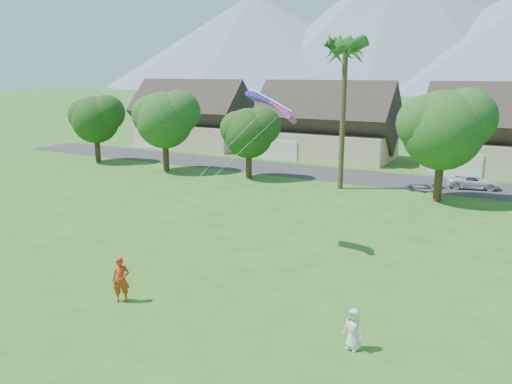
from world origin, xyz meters
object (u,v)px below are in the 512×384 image
Objects in this scene: kite_flyer at (121,280)px; parked_car at (473,182)px; parafoil_kite at (273,103)px; watcher at (353,329)px.

parked_car is at bearing 35.91° from kite_flyer.
parafoil_kite reaches higher than kite_flyer.
parafoil_kite reaches higher than parked_car.
kite_flyer reaches higher than watcher.
watcher is 13.15m from parafoil_kite.
parafoil_kite reaches higher than watcher.
watcher is (9.96, 1.14, -0.23)m from kite_flyer.
parked_car is (0.88, 29.62, -0.20)m from watcher.
parafoil_kite is (-8.25, -21.55, 7.51)m from parked_car.
kite_flyer is 0.66× the size of parafoil_kite.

